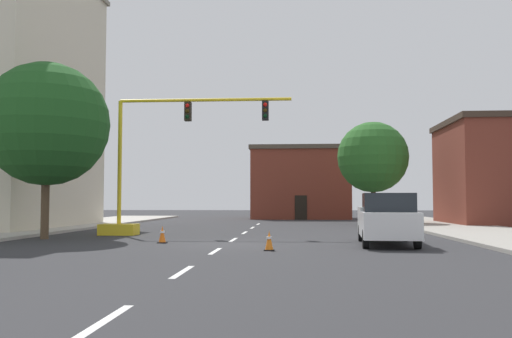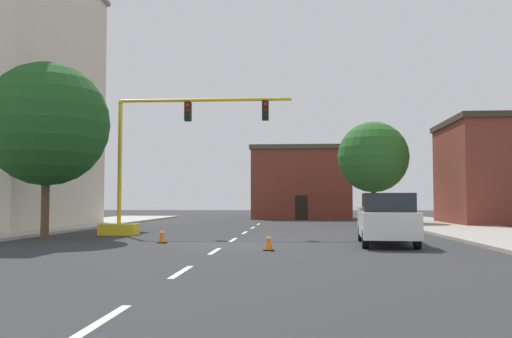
# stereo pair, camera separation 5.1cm
# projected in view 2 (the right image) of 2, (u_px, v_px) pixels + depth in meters

# --- Properties ---
(ground_plane) EXTENTS (160.00, 160.00, 0.00)m
(ground_plane) POSITION_uv_depth(u_px,v_px,m) (226.00, 244.00, 21.77)
(ground_plane) COLOR #2D2D30
(sidewalk_left) EXTENTS (6.00, 56.00, 0.14)m
(sidewalk_left) POSITION_uv_depth(u_px,v_px,m) (19.00, 230.00, 30.64)
(sidewalk_left) COLOR #B2ADA3
(sidewalk_left) RESTS_ON ground_plane
(sidewalk_right) EXTENTS (6.00, 56.00, 0.14)m
(sidewalk_right) POSITION_uv_depth(u_px,v_px,m) (484.00, 232.00, 28.85)
(sidewalk_right) COLOR #9E998E
(sidewalk_right) RESTS_ON ground_plane
(lane_stripe_seg_0) EXTENTS (0.16, 2.40, 0.01)m
(lane_stripe_seg_0) POSITION_uv_depth(u_px,v_px,m) (101.00, 321.00, 7.83)
(lane_stripe_seg_0) COLOR silver
(lane_stripe_seg_0) RESTS_ON ground_plane
(lane_stripe_seg_1) EXTENTS (0.16, 2.40, 0.01)m
(lane_stripe_seg_1) POSITION_uv_depth(u_px,v_px,m) (181.00, 272.00, 13.31)
(lane_stripe_seg_1) COLOR silver
(lane_stripe_seg_1) RESTS_ON ground_plane
(lane_stripe_seg_2) EXTENTS (0.16, 2.40, 0.01)m
(lane_stripe_seg_2) POSITION_uv_depth(u_px,v_px,m) (215.00, 251.00, 18.79)
(lane_stripe_seg_2) COLOR silver
(lane_stripe_seg_2) RESTS_ON ground_plane
(lane_stripe_seg_3) EXTENTS (0.16, 2.40, 0.01)m
(lane_stripe_seg_3) POSITION_uv_depth(u_px,v_px,m) (233.00, 240.00, 24.26)
(lane_stripe_seg_3) COLOR silver
(lane_stripe_seg_3) RESTS_ON ground_plane
(lane_stripe_seg_4) EXTENTS (0.16, 2.40, 0.01)m
(lane_stripe_seg_4) POSITION_uv_depth(u_px,v_px,m) (245.00, 233.00, 29.74)
(lane_stripe_seg_4) COLOR silver
(lane_stripe_seg_4) RESTS_ON ground_plane
(lane_stripe_seg_5) EXTENTS (0.16, 2.40, 0.01)m
(lane_stripe_seg_5) POSITION_uv_depth(u_px,v_px,m) (253.00, 228.00, 35.22)
(lane_stripe_seg_5) COLOR silver
(lane_stripe_seg_5) RESTS_ON ground_plane
(lane_stripe_seg_6) EXTENTS (0.16, 2.40, 0.01)m
(lane_stripe_seg_6) POSITION_uv_depth(u_px,v_px,m) (259.00, 224.00, 40.69)
(lane_stripe_seg_6) COLOR silver
(lane_stripe_seg_6) RESTS_ON ground_plane
(building_brick_center) EXTENTS (9.51, 7.51, 6.87)m
(building_brick_center) POSITION_uv_depth(u_px,v_px,m) (301.00, 183.00, 53.96)
(building_brick_center) COLOR brown
(building_brick_center) RESTS_ON ground_plane
(traffic_signal_gantry) EXTENTS (9.54, 1.20, 6.83)m
(traffic_signal_gantry) POSITION_uv_depth(u_px,v_px,m) (144.00, 189.00, 27.78)
(traffic_signal_gantry) COLOR yellow
(traffic_signal_gantry) RESTS_ON ground_plane
(tree_right_far) EXTENTS (5.23, 5.23, 7.55)m
(tree_right_far) POSITION_uv_depth(u_px,v_px,m) (373.00, 157.00, 41.04)
(tree_right_far) COLOR #4C3823
(tree_right_far) RESTS_ON ground_plane
(tree_left_near) EXTENTS (5.56, 5.56, 7.94)m
(tree_left_near) POSITION_uv_depth(u_px,v_px,m) (47.00, 124.00, 25.03)
(tree_left_near) COLOR brown
(tree_left_near) RESTS_ON ground_plane
(pickup_truck_white) EXTENTS (2.39, 5.53, 1.99)m
(pickup_truck_white) POSITION_uv_depth(u_px,v_px,m) (386.00, 220.00, 21.50)
(pickup_truck_white) COLOR white
(pickup_truck_white) RESTS_ON ground_plane
(traffic_cone_roadside_a) EXTENTS (0.36, 0.36, 0.70)m
(traffic_cone_roadside_a) POSITION_uv_depth(u_px,v_px,m) (162.00, 235.00, 22.43)
(traffic_cone_roadside_a) COLOR black
(traffic_cone_roadside_a) RESTS_ON ground_plane
(traffic_cone_roadside_b) EXTENTS (0.36, 0.36, 0.69)m
(traffic_cone_roadside_b) POSITION_uv_depth(u_px,v_px,m) (269.00, 241.00, 19.00)
(traffic_cone_roadside_b) COLOR black
(traffic_cone_roadside_b) RESTS_ON ground_plane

